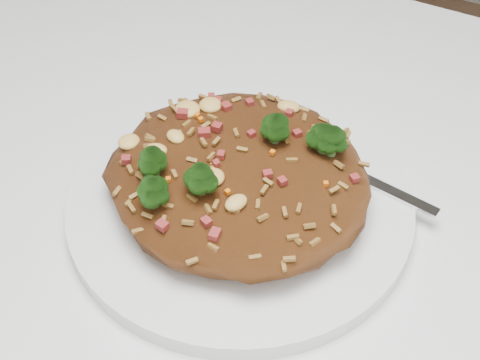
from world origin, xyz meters
The scene contains 4 objects.
dining_table centered at (0.00, 0.00, 0.66)m, with size 1.20×0.80×0.75m.
plate centered at (0.02, 0.07, 0.76)m, with size 0.24×0.24×0.01m, color white.
fried_rice centered at (0.02, 0.07, 0.79)m, with size 0.18×0.17×0.06m.
fork centered at (0.08, 0.13, 0.77)m, with size 0.16×0.04×0.00m.
Camera 1 is at (0.17, -0.21, 1.11)m, focal length 50.00 mm.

